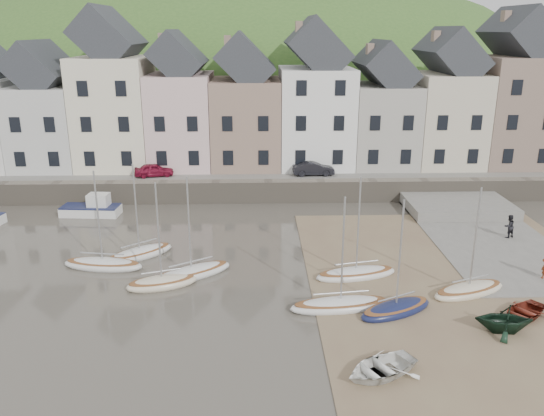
{
  "coord_description": "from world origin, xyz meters",
  "views": [
    {
      "loc": [
        -0.95,
        -27.29,
        13.88
      ],
      "look_at": [
        0.0,
        6.0,
        3.0
      ],
      "focal_mm": 36.34,
      "sensor_mm": 36.0,
      "label": 1
    }
  ],
  "objects_px": {
    "rowboat_red": "(523,312)",
    "rowboat_green": "(504,319)",
    "rowboat_white": "(380,368)",
    "car_right": "(313,169)",
    "person_dark": "(509,226)",
    "sailboat_0": "(103,264)",
    "car_left": "(154,170)"
  },
  "relations": [
    {
      "from": "rowboat_red",
      "to": "rowboat_green",
      "type": "bearing_deg",
      "value": -87.3
    },
    {
      "from": "rowboat_white",
      "to": "car_right",
      "type": "xyz_separation_m",
      "value": [
        -0.12,
        27.17,
        1.79
      ]
    },
    {
      "from": "rowboat_green",
      "to": "car_right",
      "type": "bearing_deg",
      "value": -158.08
    },
    {
      "from": "person_dark",
      "to": "sailboat_0",
      "type": "bearing_deg",
      "value": -13.07
    },
    {
      "from": "rowboat_green",
      "to": "car_left",
      "type": "bearing_deg",
      "value": -132.96
    },
    {
      "from": "rowboat_green",
      "to": "rowboat_red",
      "type": "height_order",
      "value": "rowboat_green"
    },
    {
      "from": "rowboat_white",
      "to": "car_right",
      "type": "height_order",
      "value": "car_right"
    },
    {
      "from": "sailboat_0",
      "to": "rowboat_white",
      "type": "bearing_deg",
      "value": -38.09
    },
    {
      "from": "car_left",
      "to": "car_right",
      "type": "xyz_separation_m",
      "value": [
        13.93,
        0.0,
        0.03
      ]
    },
    {
      "from": "rowboat_green",
      "to": "car_left",
      "type": "distance_m",
      "value": 31.62
    },
    {
      "from": "rowboat_green",
      "to": "car_left",
      "type": "relative_size",
      "value": 0.8
    },
    {
      "from": "rowboat_white",
      "to": "rowboat_green",
      "type": "distance_m",
      "value": 7.37
    },
    {
      "from": "person_dark",
      "to": "car_left",
      "type": "relative_size",
      "value": 0.49
    },
    {
      "from": "rowboat_white",
      "to": "rowboat_green",
      "type": "relative_size",
      "value": 1.24
    },
    {
      "from": "rowboat_green",
      "to": "person_dark",
      "type": "height_order",
      "value": "person_dark"
    },
    {
      "from": "rowboat_red",
      "to": "person_dark",
      "type": "distance_m",
      "value": 11.64
    },
    {
      "from": "rowboat_green",
      "to": "car_right",
      "type": "distance_m",
      "value": 24.88
    },
    {
      "from": "sailboat_0",
      "to": "car_left",
      "type": "height_order",
      "value": "sailboat_0"
    },
    {
      "from": "rowboat_red",
      "to": "car_left",
      "type": "distance_m",
      "value": 31.77
    },
    {
      "from": "rowboat_green",
      "to": "sailboat_0",
      "type": "bearing_deg",
      "value": -104.79
    },
    {
      "from": "rowboat_white",
      "to": "person_dark",
      "type": "xyz_separation_m",
      "value": [
        12.25,
        15.48,
        0.53
      ]
    },
    {
      "from": "rowboat_green",
      "to": "person_dark",
      "type": "bearing_deg",
      "value": 161.42
    },
    {
      "from": "rowboat_white",
      "to": "rowboat_red",
      "type": "relative_size",
      "value": 1.12
    },
    {
      "from": "sailboat_0",
      "to": "rowboat_red",
      "type": "xyz_separation_m",
      "value": [
        22.71,
        -6.79,
        0.11
      ]
    },
    {
      "from": "rowboat_green",
      "to": "person_dark",
      "type": "relative_size",
      "value": 1.64
    },
    {
      "from": "rowboat_white",
      "to": "car_left",
      "type": "xyz_separation_m",
      "value": [
        -14.05,
        27.17,
        1.76
      ]
    },
    {
      "from": "rowboat_white",
      "to": "rowboat_green",
      "type": "xyz_separation_m",
      "value": [
        6.6,
        3.26,
        0.36
      ]
    },
    {
      "from": "car_left",
      "to": "car_right",
      "type": "height_order",
      "value": "car_right"
    },
    {
      "from": "car_left",
      "to": "sailboat_0",
      "type": "bearing_deg",
      "value": 166.9
    },
    {
      "from": "rowboat_red",
      "to": "car_right",
      "type": "relative_size",
      "value": 0.82
    },
    {
      "from": "sailboat_0",
      "to": "person_dark",
      "type": "distance_m",
      "value": 27.07
    },
    {
      "from": "rowboat_green",
      "to": "rowboat_red",
      "type": "xyz_separation_m",
      "value": [
        1.61,
        1.32,
        -0.4
      ]
    }
  ]
}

